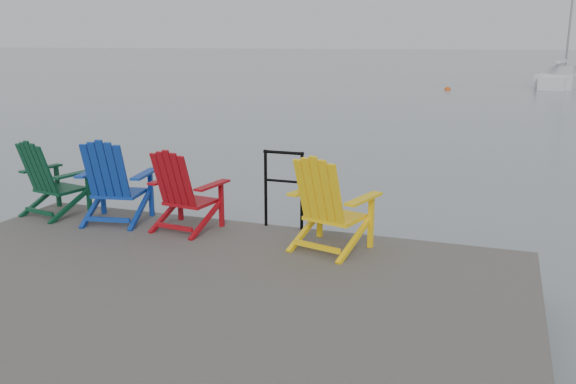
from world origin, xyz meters
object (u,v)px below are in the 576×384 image
(handrail, at_px, (284,182))
(chair_yellow, at_px, (329,203))
(chair_red, at_px, (184,190))
(chair_blue, at_px, (114,181))
(chair_green, at_px, (51,178))
(sailboat_near, at_px, (563,80))
(buoy_b, at_px, (448,90))

(handrail, height_order, chair_yellow, chair_yellow)
(handrail, relative_size, chair_red, 0.96)
(handrail, xyz_separation_m, chair_red, (-1.03, -0.47, -0.07))
(chair_blue, relative_size, chair_red, 1.07)
(handrail, distance_m, chair_yellow, 0.92)
(chair_green, distance_m, chair_red, 1.84)
(handrail, height_order, chair_green, chair_green)
(chair_red, distance_m, sailboat_near, 34.84)
(chair_blue, bearing_deg, chair_green, 168.95)
(chair_blue, xyz_separation_m, chair_red, (0.92, 0.01, -0.03))
(chair_blue, relative_size, chair_yellow, 1.01)
(chair_blue, xyz_separation_m, sailboat_near, (7.38, 34.24, -0.65))
(handrail, bearing_deg, buoy_b, 91.46)
(chair_red, relative_size, buoy_b, 2.70)
(chair_red, relative_size, chair_yellow, 0.94)
(chair_blue, relative_size, sailboat_near, 0.10)
(chair_red, bearing_deg, chair_yellow, 4.09)
(sailboat_near, bearing_deg, handrail, -87.00)
(chair_blue, bearing_deg, sailboat_near, 67.39)
(handrail, bearing_deg, chair_red, -155.27)
(sailboat_near, xyz_separation_m, buoy_b, (-6.15, -5.51, -0.36))
(chair_green, distance_m, chair_yellow, 3.57)
(handrail, relative_size, chair_green, 0.96)
(chair_green, height_order, chair_blue, chair_blue)
(handrail, xyz_separation_m, chair_green, (-2.87, -0.47, -0.07))
(handrail, xyz_separation_m, chair_blue, (-1.95, -0.48, -0.03))
(chair_yellow, xyz_separation_m, buoy_b, (-1.43, 28.84, -1.00))
(sailboat_near, bearing_deg, chair_green, -91.49)
(chair_green, relative_size, chair_blue, 0.93)
(sailboat_near, distance_m, buoy_b, 8.26)
(chair_yellow, bearing_deg, buoy_b, 108.36)
(chair_blue, height_order, buoy_b, chair_blue)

